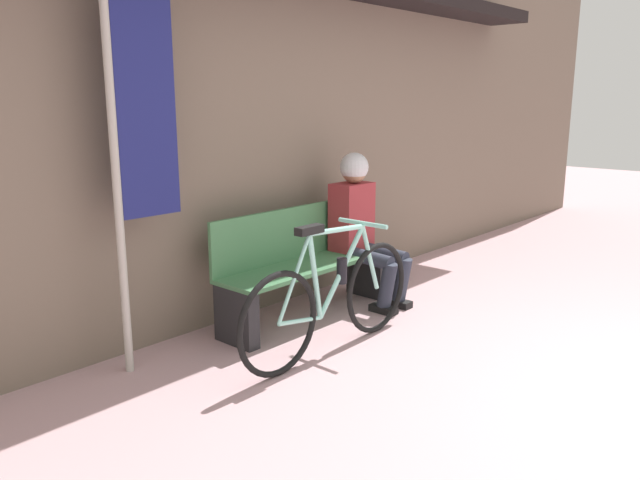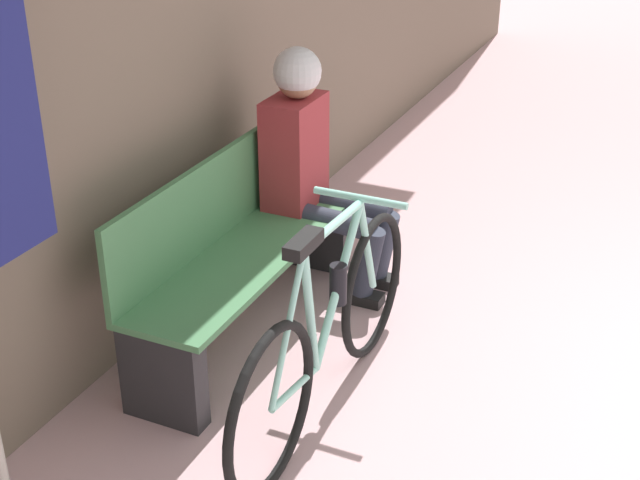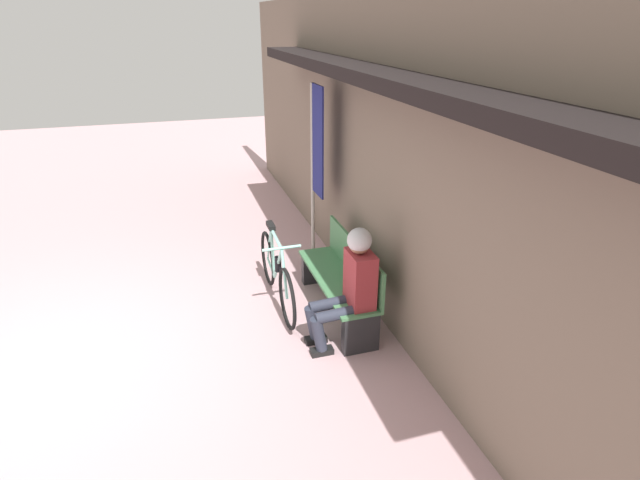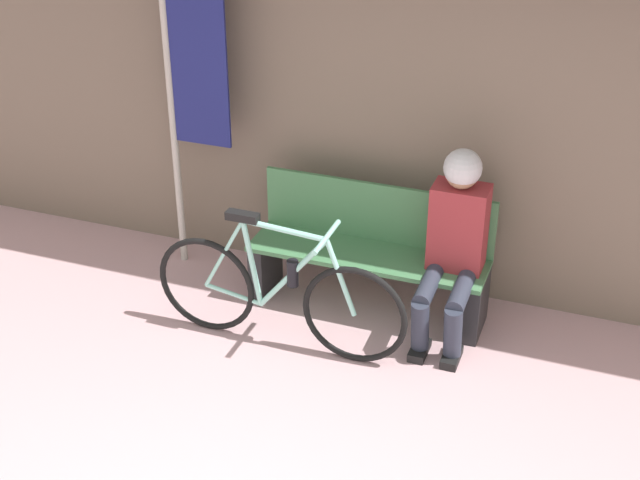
{
  "view_description": "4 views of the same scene",
  "coord_description": "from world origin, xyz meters",
  "px_view_note": "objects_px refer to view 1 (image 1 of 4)",
  "views": [
    {
      "loc": [
        -3.53,
        -0.52,
        1.64
      ],
      "look_at": [
        -0.49,
        2.19,
        0.71
      ],
      "focal_mm": 35.0,
      "sensor_mm": 36.0,
      "label": 1
    },
    {
      "loc": [
        -3.31,
        0.78,
        2.26
      ],
      "look_at": [
        -0.27,
        2.17,
        0.59
      ],
      "focal_mm": 50.0,
      "sensor_mm": 36.0,
      "label": 2
    },
    {
      "loc": [
        4.19,
        1.01,
        2.96
      ],
      "look_at": [
        -0.18,
        2.36,
        0.9
      ],
      "focal_mm": 28.0,
      "sensor_mm": 36.0,
      "label": 3
    },
    {
      "loc": [
        1.22,
        -2.19,
        3.26
      ],
      "look_at": [
        -0.43,
        2.26,
        0.63
      ],
      "focal_mm": 50.0,
      "sensor_mm": 36.0,
      "label": 4
    }
  ],
  "objects_px": {
    "banner_pole": "(136,134)",
    "bicycle": "(332,298)",
    "park_bench_near": "(303,268)",
    "person_seated": "(361,219)"
  },
  "relations": [
    {
      "from": "banner_pole",
      "to": "bicycle",
      "type": "bearing_deg",
      "value": -38.86
    },
    {
      "from": "park_bench_near",
      "to": "banner_pole",
      "type": "distance_m",
      "value": 1.67
    },
    {
      "from": "park_bench_near",
      "to": "banner_pole",
      "type": "height_order",
      "value": "banner_pole"
    },
    {
      "from": "park_bench_near",
      "to": "bicycle",
      "type": "height_order",
      "value": "bicycle"
    },
    {
      "from": "bicycle",
      "to": "person_seated",
      "type": "bearing_deg",
      "value": 28.31
    },
    {
      "from": "banner_pole",
      "to": "park_bench_near",
      "type": "bearing_deg",
      "value": -4.98
    },
    {
      "from": "bicycle",
      "to": "banner_pole",
      "type": "distance_m",
      "value": 1.58
    },
    {
      "from": "bicycle",
      "to": "person_seated",
      "type": "height_order",
      "value": "person_seated"
    },
    {
      "from": "person_seated",
      "to": "bicycle",
      "type": "bearing_deg",
      "value": -151.69
    },
    {
      "from": "banner_pole",
      "to": "person_seated",
      "type": "bearing_deg",
      "value": -6.82
    }
  ]
}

